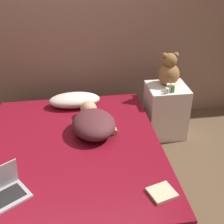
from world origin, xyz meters
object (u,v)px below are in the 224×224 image
object	(u,v)px
person_lying	(94,122)
bottle_clear	(167,91)
pillow	(75,100)
bottle_amber	(168,87)
teddy_bear	(169,71)
book	(162,193)
laptop	(2,191)
bottle_green	(173,88)

from	to	relation	value
person_lying	bottle_clear	size ratio (longest dim) A/B	10.62
pillow	bottle_amber	world-z (taller)	bottle_amber
pillow	bottle_clear	size ratio (longest dim) A/B	8.81
teddy_bear	book	distance (m)	1.52
person_lying	laptop	distance (m)	1.01
pillow	person_lying	bearing A→B (deg)	-73.28
teddy_bear	bottle_green	bearing A→B (deg)	-93.05
book	laptop	bearing A→B (deg)	172.89
pillow	bottle_clear	xyz separation A→B (m)	(0.94, -0.18, 0.13)
bottle_green	bottle_clear	bearing A→B (deg)	-160.72
book	bottle_clear	bearing A→B (deg)	72.05
pillow	laptop	xyz separation A→B (m)	(-0.55, -1.24, -0.02)
person_lying	bottle_amber	bearing A→B (deg)	21.64
bottle_clear	book	bearing A→B (deg)	-107.95
laptop	bottle_clear	distance (m)	1.83
person_lying	teddy_bear	world-z (taller)	teddy_bear
bottle_amber	teddy_bear	bearing A→B (deg)	74.04
teddy_bear	bottle_clear	distance (m)	0.26
bottle_clear	bottle_green	bearing A→B (deg)	19.28
pillow	book	xyz separation A→B (m)	(0.55, -1.37, -0.06)
person_lying	bottle_clear	world-z (taller)	bottle_clear
laptop	bottle_clear	bearing A→B (deg)	1.81
bottle_amber	bottle_clear	xyz separation A→B (m)	(-0.03, -0.06, -0.01)
teddy_bear	book	world-z (taller)	teddy_bear
person_lying	teddy_bear	distance (m)	1.04
bottle_green	laptop	bearing A→B (deg)	-145.09
laptop	bottle_green	bearing A→B (deg)	1.24
laptop	bottle_clear	size ratio (longest dim) A/B	6.28
teddy_bear	bottle_clear	bearing A→B (deg)	-109.07
laptop	teddy_bear	world-z (taller)	teddy_bear
person_lying	teddy_bear	xyz separation A→B (m)	(0.86, 0.55, 0.23)
person_lying	laptop	world-z (taller)	laptop
book	teddy_bear	bearing A→B (deg)	71.88
pillow	teddy_bear	bearing A→B (deg)	2.07
person_lying	laptop	size ratio (longest dim) A/B	1.69
bottle_amber	book	world-z (taller)	bottle_amber
bottle_green	book	world-z (taller)	bottle_green
laptop	book	xyz separation A→B (m)	(1.10, -0.14, -0.04)
laptop	book	world-z (taller)	laptop
person_lying	bottle_amber	size ratio (longest dim) A/B	8.40
pillow	bottle_amber	xyz separation A→B (m)	(0.97, -0.12, 0.13)
laptop	bottle_amber	xyz separation A→B (m)	(1.52, 1.12, 0.15)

